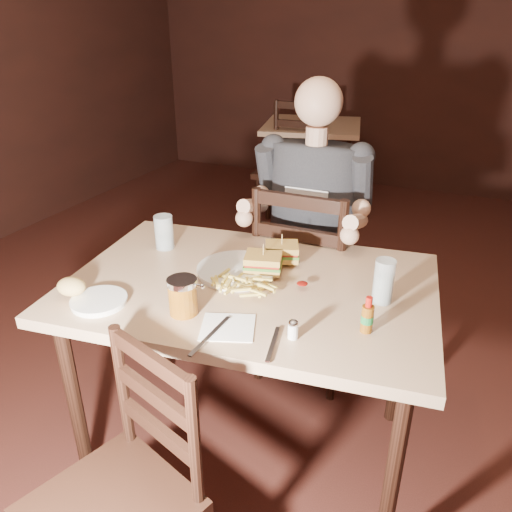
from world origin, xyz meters
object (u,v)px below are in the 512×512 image
at_px(main_table, 250,302).
at_px(bg_table, 312,134).
at_px(chair_near, 110,509).
at_px(bg_chair_far, 328,149).
at_px(syrup_dispenser, 183,296).
at_px(hot_sauce, 368,314).
at_px(glass_left, 164,232).
at_px(side_plate, 99,302).
at_px(dinner_plate, 237,271).
at_px(diner, 311,189).
at_px(bg_chair_near, 289,171).
at_px(chair_far, 310,281).
at_px(glass_right, 384,281).

relative_size(main_table, bg_table, 1.40).
bearing_deg(chair_near, bg_chair_far, 116.94).
distance_m(chair_near, syrup_dispenser, 0.61).
height_order(bg_table, hot_sauce, hot_sauce).
relative_size(glass_left, side_plate, 0.77).
xyz_separation_m(main_table, dinner_plate, (-0.07, 0.05, 0.09)).
xyz_separation_m(diner, glass_left, (-0.46, -0.42, -0.11)).
xyz_separation_m(bg_table, bg_chair_far, (0.00, 0.55, -0.25)).
bearing_deg(bg_chair_near, dinner_plate, -76.61).
height_order(bg_chair_near, side_plate, bg_chair_near).
bearing_deg(chair_far, diner, 90.00).
xyz_separation_m(chair_near, glass_left, (-0.34, 0.83, 0.42)).
bearing_deg(diner, chair_near, -95.75).
relative_size(diner, glass_left, 6.61).
bearing_deg(chair_near, diner, 103.09).
relative_size(chair_near, bg_chair_far, 0.98).
bearing_deg(side_plate, glass_right, 24.99).
xyz_separation_m(bg_table, glass_right, (1.12, -2.71, 0.16)).
height_order(chair_far, diner, diner).
bearing_deg(glass_left, hot_sauce, -16.49).
height_order(chair_near, bg_chair_near, bg_chair_near).
height_order(chair_near, side_plate, chair_near).
bearing_deg(syrup_dispenser, bg_chair_far, 91.71).
height_order(dinner_plate, syrup_dispenser, syrup_dispenser).
xyz_separation_m(bg_chair_near, syrup_dispenser, (0.57, -2.47, 0.33)).
distance_m(glass_left, glass_right, 0.87).
distance_m(dinner_plate, syrup_dispenser, 0.31).
xyz_separation_m(chair_far, dinner_plate, (-0.11, -0.55, 0.29)).
relative_size(chair_near, dinner_plate, 3.01).
bearing_deg(syrup_dispenser, side_plate, -174.34).
bearing_deg(glass_left, bg_chair_near, 96.90).
xyz_separation_m(chair_near, glass_right, (0.53, 0.77, 0.42)).
relative_size(chair_near, bg_chair_near, 0.84).
height_order(bg_chair_near, glass_left, bg_chair_near).
distance_m(chair_near, side_plate, 0.60).
distance_m(chair_far, glass_left, 0.74).
height_order(main_table, chair_near, chair_near).
height_order(bg_chair_near, syrup_dispenser, bg_chair_near).
bearing_deg(bg_chair_near, bg_table, 87.75).
bearing_deg(main_table, bg_table, 103.82).
distance_m(bg_chair_far, diner, 2.90).
bearing_deg(main_table, syrup_dispenser, -112.37).
distance_m(bg_table, syrup_dispenser, 3.08).
distance_m(bg_table, dinner_plate, 2.79).
distance_m(main_table, chair_near, 0.76).
bearing_deg(bg_chair_far, glass_left, 111.58).
distance_m(bg_table, bg_chair_near, 0.58).
bearing_deg(glass_left, diner, 42.70).
height_order(bg_chair_near, diner, diner).
bearing_deg(dinner_plate, hot_sauce, -19.32).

